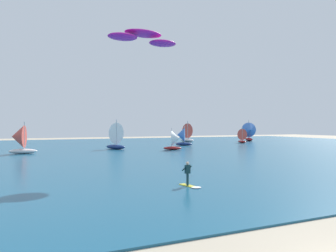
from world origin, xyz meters
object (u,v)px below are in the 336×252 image
at_px(sailboat_leading, 185,132).
at_px(sailboat_trailing, 241,136).
at_px(sailboat_heeled_over, 175,140).
at_px(sailboat_center_horizon, 181,136).
at_px(kitesurfer, 189,177).
at_px(kite, 143,38).
at_px(sailboat_mid_left, 250,132).
at_px(sailboat_near_shore, 19,139).
at_px(sailboat_outermost, 113,136).

distance_m(sailboat_leading, sailboat_trailing, 14.09).
xyz_separation_m(sailboat_heeled_over, sailboat_center_horizon, (6.36, 10.32, 0.21)).
distance_m(kitesurfer, sailboat_leading, 59.80).
bearing_deg(kite, sailboat_heeled_over, 57.24).
distance_m(sailboat_mid_left, sailboat_near_shore, 58.81).
bearing_deg(sailboat_near_shore, sailboat_heeled_over, -5.76).
height_order(sailboat_leading, sailboat_heeled_over, sailboat_leading).
distance_m(sailboat_near_shore, sailboat_heeled_over, 24.46).
xyz_separation_m(sailboat_trailing, sailboat_heeled_over, (-24.28, -13.86, -0.04)).
bearing_deg(sailboat_leading, sailboat_outermost, -143.49).
distance_m(sailboat_leading, sailboat_center_horizon, 15.26).
relative_size(sailboat_trailing, sailboat_center_horizon, 0.91).
relative_size(kite, sailboat_mid_left, 1.33).
bearing_deg(sailboat_outermost, kite, -97.89).
bearing_deg(kitesurfer, sailboat_center_horizon, 64.23).
height_order(sailboat_trailing, sailboat_heeled_over, sailboat_trailing).
bearing_deg(kitesurfer, sailboat_near_shore, 109.34).
xyz_separation_m(kitesurfer, sailboat_mid_left, (44.80, 49.84, 1.97)).
bearing_deg(sailboat_center_horizon, sailboat_heeled_over, -121.66).
bearing_deg(kitesurfer, sailboat_outermost, 84.04).
relative_size(sailboat_heeled_over, sailboat_center_horizon, 0.89).
bearing_deg(sailboat_mid_left, sailboat_heeled_over, -147.78).
relative_size(sailboat_mid_left, sailboat_outermost, 1.07).
xyz_separation_m(kitesurfer, sailboat_near_shore, (-11.32, 32.26, 1.58)).
relative_size(kite, sailboat_near_shore, 1.57).
height_order(sailboat_heeled_over, sailboat_center_horizon, sailboat_center_horizon).
bearing_deg(sailboat_near_shore, sailboat_center_horizon, 14.37).
bearing_deg(sailboat_heeled_over, sailboat_leading, 59.16).
relative_size(kitesurfer, sailboat_mid_left, 0.36).
bearing_deg(sailboat_center_horizon, kitesurfer, -115.77).
height_order(kitesurfer, sailboat_leading, sailboat_leading).
height_order(sailboat_mid_left, sailboat_center_horizon, sailboat_mid_left).
distance_m(sailboat_near_shore, sailboat_center_horizon, 31.68).
bearing_deg(sailboat_heeled_over, sailboat_near_shore, 174.24).
xyz_separation_m(sailboat_mid_left, sailboat_near_shore, (-56.12, -17.58, -0.39)).
height_order(sailboat_near_shore, sailboat_outermost, sailboat_outermost).
height_order(sailboat_mid_left, sailboat_near_shore, sailboat_mid_left).
distance_m(sailboat_heeled_over, sailboat_center_horizon, 12.12).
xyz_separation_m(sailboat_outermost, sailboat_heeled_over, (9.24, -6.28, -0.69)).
bearing_deg(sailboat_heeled_over, sailboat_mid_left, 32.22).
height_order(kite, sailboat_leading, kite).
relative_size(sailboat_near_shore, sailboat_center_horizon, 1.13).
height_order(kitesurfer, kite, kite).
height_order(sailboat_leading, sailboat_trailing, sailboat_leading).
bearing_deg(sailboat_heeled_over, kite, -122.76).
bearing_deg(sailboat_near_shore, sailboat_leading, 28.75).
xyz_separation_m(sailboat_mid_left, sailboat_center_horizon, (-25.43, -9.72, -0.65)).
distance_m(sailboat_near_shore, sailboat_outermost, 15.57).
relative_size(sailboat_trailing, sailboat_heeled_over, 1.03).
height_order(sailboat_mid_left, sailboat_outermost, sailboat_mid_left).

